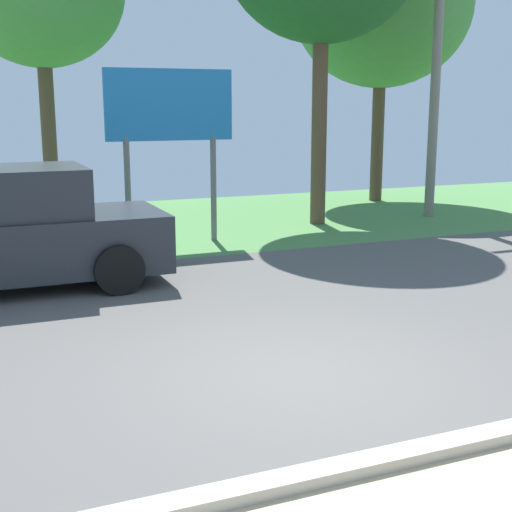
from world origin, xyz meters
name	(u,v)px	position (x,y,z in m)	size (l,w,h in m)	color
ground_plane	(213,307)	(0.00, 2.95, -0.05)	(40.00, 22.00, 0.20)	#565451
utility_pole	(437,50)	(7.81, 8.47, 4.11)	(1.80, 0.24, 7.85)	gray
roadside_billboard	(170,118)	(0.73, 7.50, 2.55)	(2.60, 0.12, 3.50)	slate
tree_right_mid	(382,5)	(8.15, 11.56, 5.54)	(5.05, 5.05, 7.85)	brown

